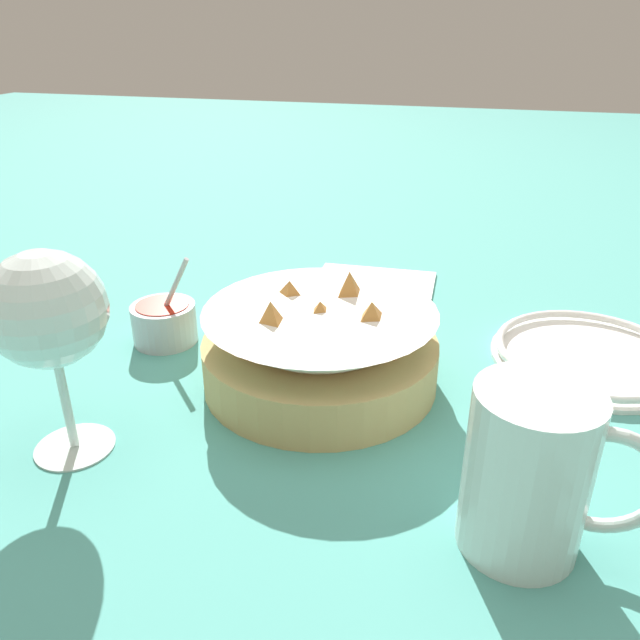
# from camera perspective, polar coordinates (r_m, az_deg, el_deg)

# --- Properties ---
(ground_plane) EXTENTS (4.00, 4.00, 0.00)m
(ground_plane) POSITION_cam_1_polar(r_m,az_deg,el_deg) (0.61, 0.12, -3.87)
(ground_plane) COLOR teal
(food_basket) EXTENTS (0.21, 0.21, 0.09)m
(food_basket) POSITION_cam_1_polar(r_m,az_deg,el_deg) (0.57, 0.02, -2.45)
(food_basket) COLOR tan
(food_basket) RESTS_ON ground_plane
(sauce_cup) EXTENTS (0.07, 0.07, 0.10)m
(sauce_cup) POSITION_cam_1_polar(r_m,az_deg,el_deg) (0.66, -14.16, -0.19)
(sauce_cup) COLOR #B7B7BC
(sauce_cup) RESTS_ON ground_plane
(wine_glass) EXTENTS (0.09, 0.09, 0.16)m
(wine_glass) POSITION_cam_1_polar(r_m,az_deg,el_deg) (0.48, -23.66, 0.44)
(wine_glass) COLOR silver
(wine_glass) RESTS_ON ground_plane
(beer_mug) EXTENTS (0.12, 0.08, 0.11)m
(beer_mug) POSITION_cam_1_polar(r_m,az_deg,el_deg) (0.41, 18.60, -13.49)
(beer_mug) COLOR silver
(beer_mug) RESTS_ON ground_plane
(side_plate) EXTENTS (0.19, 0.19, 0.01)m
(side_plate) POSITION_cam_1_polar(r_m,az_deg,el_deg) (0.67, 23.40, -2.90)
(side_plate) COLOR white
(side_plate) RESTS_ON ground_plane
(napkin) EXTENTS (0.15, 0.10, 0.01)m
(napkin) POSITION_cam_1_polar(r_m,az_deg,el_deg) (0.80, 5.02, 3.69)
(napkin) COLOR white
(napkin) RESTS_ON ground_plane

